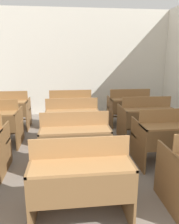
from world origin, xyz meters
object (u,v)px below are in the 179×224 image
(bench_front_center, at_px, (80,178))
(bench_second_right, at_px, (169,136))
(bench_back_center, at_px, (71,108))
(bench_third_center, at_px, (72,120))
(bench_third_right, at_px, (146,118))
(bench_second_center, at_px, (75,141))
(bench_back_left, at_px, (7,110))
(bench_back_right, at_px, (130,107))

(bench_front_center, xyz_separation_m, bench_second_right, (1.58, 1.13, 0.00))
(bench_second_right, xyz_separation_m, bench_back_center, (-1.58, 2.24, 0.00))
(bench_third_center, relative_size, bench_third_right, 1.00)
(bench_second_right, height_order, bench_third_center, same)
(bench_second_right, bearing_deg, bench_third_center, 144.75)
(bench_second_center, distance_m, bench_back_left, 2.77)
(bench_back_left, bearing_deg, bench_back_right, -0.04)
(bench_front_center, xyz_separation_m, bench_back_center, (0.00, 3.37, 0.00))
(bench_second_center, bearing_deg, bench_back_right, 55.13)
(bench_second_center, distance_m, bench_third_right, 1.96)
(bench_second_center, bearing_deg, bench_third_center, 90.11)
(bench_back_left, bearing_deg, bench_back_center, 0.34)
(bench_second_center, height_order, bench_back_right, same)
(bench_back_center, bearing_deg, bench_back_left, -179.66)
(bench_back_center, bearing_deg, bench_second_center, -90.15)
(bench_back_center, bearing_deg, bench_second_right, -54.88)
(bench_second_center, xyz_separation_m, bench_third_center, (-0.00, 1.14, 0.00))
(bench_front_center, relative_size, bench_second_center, 1.00)
(bench_back_left, xyz_separation_m, bench_back_center, (1.61, 0.01, 0.00))
(bench_third_center, distance_m, bench_back_right, 1.93)
(bench_front_center, xyz_separation_m, bench_third_right, (1.59, 2.24, 0.00))
(bench_front_center, xyz_separation_m, bench_third_center, (-0.01, 2.25, 0.00))
(bench_back_center, relative_size, bench_back_right, 1.00)
(bench_front_center, relative_size, bench_third_right, 1.00)
(bench_front_center, bearing_deg, bench_second_right, 35.57)
(bench_front_center, height_order, bench_second_right, same)
(bench_second_center, relative_size, bench_back_left, 1.00)
(bench_third_right, bearing_deg, bench_back_right, 91.22)
(bench_second_center, bearing_deg, bench_third_right, 35.39)
(bench_second_center, bearing_deg, bench_second_right, 0.76)
(bench_front_center, height_order, bench_third_right, same)
(bench_third_right, bearing_deg, bench_third_center, 179.63)
(bench_front_center, distance_m, bench_back_center, 3.37)
(bench_third_center, height_order, bench_back_right, same)
(bench_third_right, xyz_separation_m, bench_back_right, (-0.02, 1.12, 0.00))
(bench_second_center, height_order, bench_third_right, same)
(bench_third_right, xyz_separation_m, bench_back_center, (-1.59, 1.13, 0.00))
(bench_front_center, relative_size, bench_second_right, 1.00)
(bench_second_right, bearing_deg, bench_back_center, 125.12)
(bench_third_center, height_order, bench_third_right, same)
(bench_back_right, bearing_deg, bench_front_center, -114.96)
(bench_back_center, bearing_deg, bench_third_right, -35.50)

